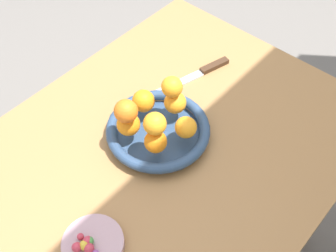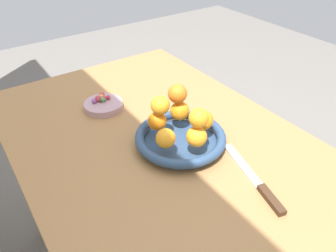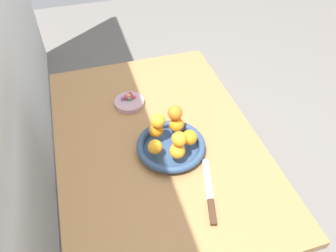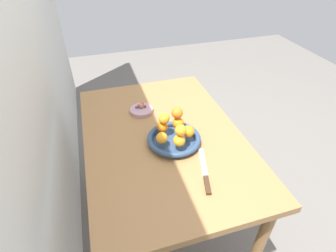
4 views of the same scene
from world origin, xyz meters
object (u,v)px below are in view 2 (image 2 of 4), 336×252
Objects in this scene: candy_ball_1 at (108,97)px; candy_dish at (104,105)px; orange_0 at (203,120)px; candy_ball_6 at (103,99)px; candy_ball_3 at (102,95)px; knife at (257,182)px; orange_2 at (157,121)px; orange_4 at (197,137)px; orange_6 at (177,94)px; orange_1 at (180,111)px; dining_table at (157,159)px; orange_7 at (160,105)px; candy_ball_0 at (103,99)px; candy_ball_4 at (101,97)px; orange_5 at (199,118)px; fruit_bowl at (180,138)px; orange_3 at (166,138)px; candy_ball_2 at (94,101)px; candy_ball_5 at (98,99)px.

candy_dish is at bearing 111.53° from candy_ball_1.
orange_0 is at bearing -153.64° from candy_dish.
candy_ball_3 is at bearing -18.38° from candy_ball_6.
candy_dish is 8.83× the size of candy_ball_1.
knife is (-0.21, 0.00, -0.06)m from orange_0.
orange_0 is 1.06× the size of orange_2.
orange_2 is 0.96× the size of orange_4.
orange_1 is at bearing -146.96° from orange_6.
orange_7 is at bearing 175.81° from dining_table.
candy_ball_0 is at bearing 11.43° from orange_7.
candy_ball_1 is at bearing -110.07° from candy_ball_4.
orange_1 is 1.07× the size of orange_7.
orange_5 reaches higher than dining_table.
orange_5 is 2.53× the size of candy_ball_4.
candy_ball_6 reaches higher than dining_table.
orange_2 is (-0.02, 0.01, 0.15)m from dining_table.
candy_ball_0 is at bearing 25.25° from orange_0.
fruit_bowl is 0.13m from orange_6.
orange_4 is (-0.12, -0.04, 0.00)m from orange_2.
orange_6 is 2.68× the size of candy_ball_3.
orange_7 is (-0.02, 0.07, -0.00)m from orange_6.
orange_4 reaches higher than candy_ball_6.
orange_3 reaches higher than fruit_bowl.
orange_2 reaches higher than candy_ball_0.
candy_ball_2 is at bearing 113.88° from candy_ball_3.
candy_ball_6 is at bearing -29.73° from candy_dish.
candy_ball_6 reaches higher than candy_dish.
candy_ball_0 and candy_ball_4 have the same top height.
candy_ball_1 is 0.06× the size of knife.
fruit_bowl is 0.32m from candy_ball_6.
candy_ball_4 is (0.26, 0.05, -0.03)m from orange_2.
orange_0 is at bearing -124.12° from orange_2.
orange_5 is 0.12m from orange_7.
orange_6 reaches higher than candy_ball_5.
fruit_bowl reaches higher than dining_table.
orange_0 is 0.37m from candy_ball_4.
orange_0 is 3.61× the size of candy_ball_2.
candy_ball_5 is (-0.01, 0.02, 0.00)m from candy_ball_3.
candy_ball_2 is at bearing 16.67° from orange_2.
candy_ball_6 is (-0.01, 0.00, -0.00)m from candy_ball_4.
orange_3 reaches higher than candy_ball_5.
candy_dish is 6.55× the size of candy_ball_6.
candy_ball_1 is at bearing -68.47° from candy_dish.
orange_7 is 0.28m from candy_ball_6.
orange_4 is 0.13m from orange_7.
orange_4 is 0.40m from candy_ball_2.
orange_6 is (0.06, -0.03, 0.10)m from fruit_bowl.
orange_2 is at bearing 20.37° from orange_4.
orange_4 reaches higher than candy_dish.
fruit_bowl is at bearing 8.56° from orange_5.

